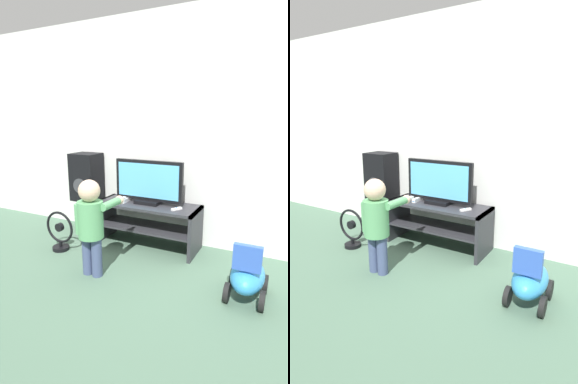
% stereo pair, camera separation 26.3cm
% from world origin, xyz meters
% --- Properties ---
extents(ground_plane, '(16.00, 16.00, 0.00)m').
position_xyz_m(ground_plane, '(0.00, 0.00, 0.00)').
color(ground_plane, '#4C6B56').
extents(wall_back, '(10.00, 0.06, 2.60)m').
position_xyz_m(wall_back, '(0.00, 0.54, 1.30)').
color(wall_back, silver).
rests_on(wall_back, ground_plane).
extents(tv_stand, '(1.19, 0.46, 0.51)m').
position_xyz_m(tv_stand, '(0.00, 0.23, 0.34)').
color(tv_stand, '#2D2D33').
rests_on(tv_stand, ground_plane).
extents(television, '(0.81, 0.20, 0.50)m').
position_xyz_m(television, '(0.00, 0.25, 0.75)').
color(television, black).
rests_on(television, tv_stand).
extents(game_console, '(0.04, 0.17, 0.04)m').
position_xyz_m(game_console, '(-0.26, 0.20, 0.53)').
color(game_console, white).
rests_on(game_console, tv_stand).
extents(remote_primary, '(0.09, 0.13, 0.03)m').
position_xyz_m(remote_primary, '(0.38, 0.16, 0.52)').
color(remote_primary, white).
rests_on(remote_primary, tv_stand).
extents(child, '(0.35, 0.51, 0.93)m').
position_xyz_m(child, '(-0.17, -0.60, 0.55)').
color(child, '#3F4C72').
rests_on(child, ground_plane).
extents(speaker_tower, '(0.34, 0.31, 1.03)m').
position_xyz_m(speaker_tower, '(-0.93, 0.34, 0.69)').
color(speaker_tower, black).
rests_on(speaker_tower, ground_plane).
extents(floor_fan, '(0.37, 0.19, 0.46)m').
position_xyz_m(floor_fan, '(-0.83, -0.32, 0.21)').
color(floor_fan, black).
rests_on(floor_fan, ground_plane).
extents(ride_on_toy, '(0.31, 0.50, 0.52)m').
position_xyz_m(ride_on_toy, '(1.20, -0.36, 0.20)').
color(ride_on_toy, '#338CD1').
rests_on(ride_on_toy, ground_plane).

